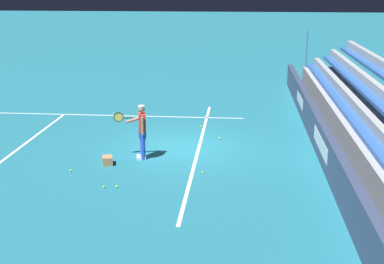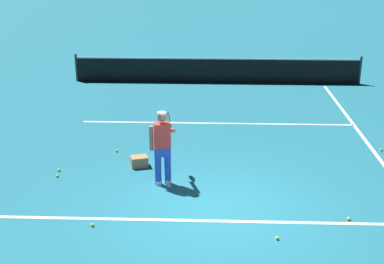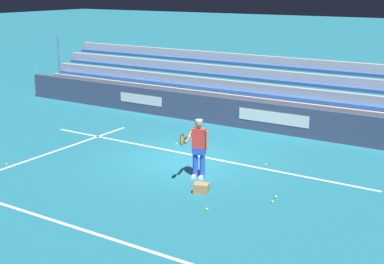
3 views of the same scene
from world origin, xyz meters
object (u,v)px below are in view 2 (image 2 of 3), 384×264
object	(u,v)px
tennis_player	(163,147)
tennis_ball_midcourt	(92,225)
tennis_ball_far_right	(117,151)
tennis_ball_by_box	(57,176)
tennis_ball_far_left	(382,150)
tennis_ball_near_player	(277,238)
ball_box_cardboard	(139,161)
tennis_ball_toward_net	(349,219)
tennis_net	(217,70)
tennis_ball_on_baseline	(59,170)

from	to	relation	value
tennis_player	tennis_ball_midcourt	size ratio (longest dim) A/B	25.98
tennis_ball_far_right	tennis_ball_by_box	xyz separation A→B (m)	(-1.12, -1.63, 0.00)
tennis_player	tennis_ball_far_left	xyz separation A→B (m)	(5.58, 2.22, -0.86)
tennis_player	tennis_ball_near_player	size ratio (longest dim) A/B	25.98
ball_box_cardboard	tennis_ball_near_player	bearing A→B (deg)	-47.59
tennis_ball_far_right	tennis_ball_toward_net	world-z (taller)	same
ball_box_cardboard	tennis_net	size ratio (longest dim) A/B	0.04
tennis_ball_far_right	tennis_ball_midcourt	world-z (taller)	same
tennis_ball_far_left	ball_box_cardboard	bearing A→B (deg)	-168.49
tennis_ball_far_right	tennis_ball_far_left	distance (m)	6.99
tennis_player	tennis_ball_far_right	xyz separation A→B (m)	(-1.40, 1.87, -0.86)
tennis_ball_midcourt	tennis_ball_on_baseline	size ratio (longest dim) A/B	1.00
tennis_ball_toward_net	tennis_ball_far_right	bearing A→B (deg)	146.81
tennis_ball_far_left	tennis_ball_midcourt	world-z (taller)	same
tennis_player	tennis_net	world-z (taller)	tennis_player
tennis_ball_midcourt	tennis_ball_by_box	bearing A→B (deg)	120.37
ball_box_cardboard	tennis_net	world-z (taller)	tennis_net
tennis_player	ball_box_cardboard	bearing A→B (deg)	125.54
tennis_ball_far_right	tennis_ball_far_left	xyz separation A→B (m)	(6.98, 0.35, 0.00)
tennis_ball_toward_net	tennis_ball_on_baseline	distance (m)	6.76
tennis_ball_toward_net	tennis_net	size ratio (longest dim) A/B	0.01
ball_box_cardboard	tennis_ball_on_baseline	size ratio (longest dim) A/B	6.06
ball_box_cardboard	tennis_ball_near_player	size ratio (longest dim) A/B	6.06
tennis_ball_by_box	tennis_ball_midcourt	xyz separation A→B (m)	(1.31, -2.24, 0.00)
tennis_ball_toward_net	tennis_ball_on_baseline	bearing A→B (deg)	161.60
ball_box_cardboard	tennis_ball_midcourt	bearing A→B (deg)	-100.08
tennis_ball_near_player	tennis_ball_far_left	size ratio (longest dim) A/B	1.00
tennis_ball_far_left	tennis_ball_by_box	world-z (taller)	same
ball_box_cardboard	tennis_ball_midcourt	distance (m)	3.00
tennis_ball_near_player	tennis_ball_far_left	bearing A→B (deg)	54.63
tennis_ball_near_player	ball_box_cardboard	bearing A→B (deg)	132.41
tennis_ball_far_left	tennis_ball_midcourt	xyz separation A→B (m)	(-6.78, -4.23, 0.00)
ball_box_cardboard	tennis_ball_far_left	distance (m)	6.39
tennis_player	tennis_ball_near_player	distance (m)	3.42
tennis_ball_far_right	tennis_net	bearing A→B (deg)	70.25
tennis_ball_near_player	tennis_ball_on_baseline	xyz separation A→B (m)	(-4.91, 2.93, 0.00)
ball_box_cardboard	tennis_ball_far_right	xyz separation A→B (m)	(-0.72, 0.92, -0.10)
tennis_ball_by_box	tennis_net	bearing A→B (deg)	67.33
tennis_player	tennis_ball_on_baseline	size ratio (longest dim) A/B	25.98
tennis_player	tennis_ball_far_right	distance (m)	2.49
tennis_player	tennis_ball_far_left	world-z (taller)	tennis_player
ball_box_cardboard	tennis_ball_midcourt	size ratio (longest dim) A/B	6.06
tennis_player	tennis_net	xyz separation A→B (m)	(1.26, 9.27, -0.40)
tennis_ball_far_left	tennis_ball_midcourt	distance (m)	7.99
tennis_ball_far_right	tennis_ball_on_baseline	bearing A→B (deg)	-132.22
tennis_ball_by_box	tennis_net	distance (m)	9.80
tennis_ball_by_box	tennis_ball_toward_net	distance (m)	6.60
tennis_ball_far_left	tennis_ball_by_box	size ratio (longest dim) A/B	1.00
tennis_player	tennis_ball_midcourt	world-z (taller)	tennis_player
tennis_ball_far_left	tennis_net	distance (m)	8.28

